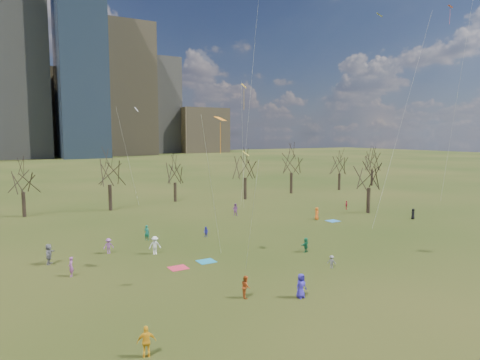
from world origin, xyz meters
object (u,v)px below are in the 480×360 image
blanket_navy (333,221)px  blanket_crimson (178,268)px  blanket_teal (206,261)px  person_2 (246,287)px  person_0 (301,286)px  person_4 (147,342)px

blanket_navy → blanket_crimson: same height
blanket_navy → blanket_crimson: bearing=-162.0°
blanket_teal → blanket_navy: size_ratio=1.00×
blanket_navy → person_2: size_ratio=0.98×
blanket_crimson → person_2: person_2 is taller
blanket_teal → person_0: size_ratio=0.89×
person_2 → blanket_teal: bearing=14.3°
person_0 → blanket_navy: bearing=38.0°
person_2 → person_4: bearing=139.3°
blanket_crimson → person_2: size_ratio=0.98×
person_2 → blanket_navy: bearing=-31.8°
person_0 → person_2: 4.02m
blanket_teal → person_4: bearing=-126.6°
person_0 → blanket_crimson: bearing=109.9°
person_4 → blanket_crimson: bearing=-104.4°
blanket_teal → person_2: bearing=-98.5°
blanket_teal → person_4: 17.34m
blanket_navy → person_0: 28.82m
blanket_teal → blanket_navy: 24.53m
person_0 → blanket_teal: bearing=95.2°
blanket_navy → blanket_teal: bearing=-160.9°
person_2 → person_0: bearing=-98.3°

